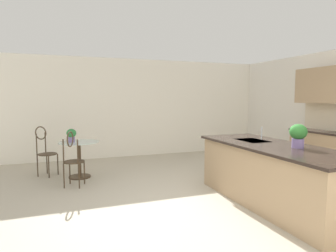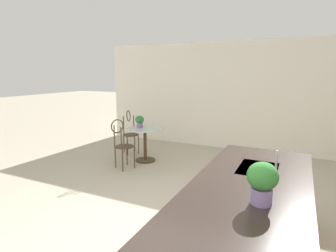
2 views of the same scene
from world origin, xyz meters
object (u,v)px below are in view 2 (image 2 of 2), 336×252
object	(u,v)px
bistro_table	(145,141)
chair_near_window	(122,142)
potted_plant_on_table	(140,121)
chair_by_island	(130,130)
potted_plant_counter_near	(262,180)

from	to	relation	value
bistro_table	chair_near_window	distance (m)	0.68
potted_plant_on_table	chair_by_island	bearing A→B (deg)	-127.05
chair_by_island	potted_plant_on_table	distance (m)	0.73
bistro_table	potted_plant_on_table	bearing A→B (deg)	-96.92
chair_near_window	chair_by_island	size ratio (longest dim) A/B	1.00
bistro_table	chair_by_island	world-z (taller)	chair_by_island
chair_near_window	potted_plant_counter_near	size ratio (longest dim) A/B	3.05
chair_near_window	potted_plant_on_table	world-z (taller)	chair_near_window
bistro_table	potted_plant_on_table	distance (m)	0.47
bistro_table	chair_by_island	bearing A→B (deg)	-121.86
chair_by_island	chair_near_window	bearing A→B (deg)	25.40
chair_near_window	potted_plant_on_table	xyz separation A→B (m)	(-0.67, 0.02, 0.32)
chair_near_window	chair_by_island	world-z (taller)	same
potted_plant_counter_near	chair_by_island	bearing A→B (deg)	-134.28
bistro_table	potted_plant_counter_near	distance (m)	4.14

